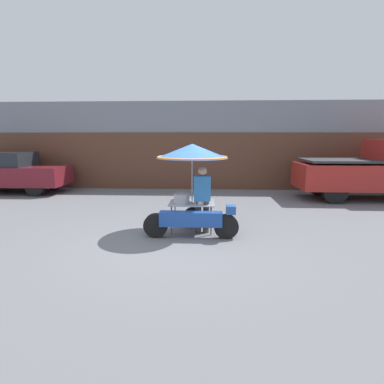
% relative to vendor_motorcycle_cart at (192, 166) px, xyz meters
% --- Properties ---
extents(ground_plane, '(36.00, 36.00, 0.00)m').
position_rel_vendor_motorcycle_cart_xyz_m(ground_plane, '(-0.31, -0.65, -1.55)').
color(ground_plane, slate).
extents(shopfront_building, '(28.00, 2.06, 3.68)m').
position_rel_vendor_motorcycle_cart_xyz_m(shopfront_building, '(-0.31, 6.89, 0.28)').
color(shopfront_building, gray).
rests_on(shopfront_building, ground).
extents(vendor_motorcycle_cart, '(2.10, 1.66, 2.05)m').
position_rel_vendor_motorcycle_cart_xyz_m(vendor_motorcycle_cart, '(0.00, 0.00, 0.00)').
color(vendor_motorcycle_cart, black).
rests_on(vendor_motorcycle_cart, ground).
extents(vendor_person, '(0.38, 0.22, 1.54)m').
position_rel_vendor_motorcycle_cart_xyz_m(vendor_person, '(0.24, -0.11, -0.69)').
color(vendor_person, '#4C473D').
rests_on(vendor_person, ground).
extents(parked_car, '(4.53, 1.68, 1.62)m').
position_rel_vendor_motorcycle_cart_xyz_m(parked_car, '(-7.59, 4.65, -0.72)').
color(parked_car, black).
rests_on(parked_car, ground).
extents(pickup_truck, '(5.16, 1.79, 2.13)m').
position_rel_vendor_motorcycle_cart_xyz_m(pickup_truck, '(6.31, 3.99, -0.53)').
color(pickup_truck, black).
rests_on(pickup_truck, ground).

